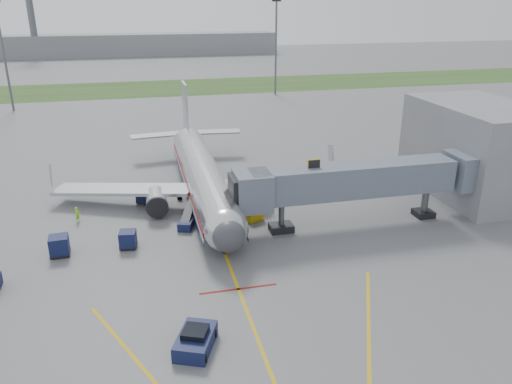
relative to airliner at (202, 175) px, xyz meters
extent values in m
plane|color=#565659|center=(0.00, -15.25, -2.65)|extent=(400.00, 400.00, 0.00)
cube|color=#2D4C1E|center=(0.00, 74.75, -2.64)|extent=(300.00, 25.00, 0.01)
cube|color=gold|center=(0.00, -17.25, -2.64)|extent=(0.25, 50.00, 0.01)
cube|color=maroon|center=(0.00, -19.25, -2.64)|extent=(6.00, 0.25, 0.01)
cube|color=gold|center=(6.00, -29.25, -2.64)|extent=(9.52, 20.04, 0.01)
cylinder|color=silver|center=(0.00, -0.25, 0.05)|extent=(3.80, 28.00, 3.80)
sphere|color=silver|center=(0.00, -14.25, 0.05)|extent=(3.80, 3.80, 3.80)
sphere|color=#38383D|center=(0.00, -15.55, 0.05)|extent=(2.74, 2.74, 2.74)
cube|color=black|center=(0.00, -14.65, 0.60)|extent=(2.20, 1.20, 0.55)
cone|color=silver|center=(0.00, 16.25, 0.05)|extent=(3.80, 5.00, 3.80)
cube|color=#B7BAC1|center=(0.00, 15.75, 4.05)|extent=(0.35, 4.20, 7.00)
cube|color=#B7BAC1|center=(-8.50, -0.25, -0.85)|extent=(15.10, 8.59, 1.13)
cube|color=#B7BAC1|center=(8.50, -0.25, -0.85)|extent=(15.10, 8.59, 1.13)
cylinder|color=silver|center=(-5.20, -3.25, -1.30)|extent=(2.10, 3.60, 2.10)
cylinder|color=silver|center=(5.20, -3.25, -1.30)|extent=(2.10, 3.60, 2.10)
cube|color=maroon|center=(1.92, -0.25, -0.30)|extent=(0.05, 28.00, 0.45)
cube|color=navy|center=(1.92, -0.25, -1.20)|extent=(0.05, 28.00, 0.35)
cylinder|color=black|center=(0.00, -13.25, -2.35)|extent=(0.28, 0.70, 0.70)
cylinder|color=black|center=(-2.60, 0.25, -2.20)|extent=(0.50, 1.00, 1.00)
cylinder|color=black|center=(2.60, 0.25, -2.20)|extent=(0.50, 1.00, 1.00)
cube|color=slate|center=(13.00, -10.25, 1.95)|extent=(20.00, 3.00, 3.00)
cube|color=slate|center=(3.20, -10.25, 1.75)|extent=(3.20, 3.60, 3.40)
cube|color=black|center=(2.00, -10.25, 1.75)|extent=(1.60, 3.00, 2.80)
cube|color=#C4A10B|center=(9.00, -10.25, 3.75)|extent=(1.20, 0.15, 1.00)
cylinder|color=#595B60|center=(6.00, -10.25, -1.10)|extent=(0.56, 0.56, 3.10)
cube|color=black|center=(6.00, -10.25, -2.30)|extent=(2.20, 1.60, 0.70)
cylinder|color=#595B60|center=(21.00, -10.25, -1.10)|extent=(0.70, 0.70, 3.10)
cube|color=black|center=(21.00, -10.25, -2.35)|extent=(1.80, 1.80, 0.60)
cube|color=slate|center=(25.00, -10.25, 1.95)|extent=(3.00, 4.00, 3.40)
cube|color=slate|center=(30.00, -5.25, 2.35)|extent=(10.00, 16.00, 10.00)
cylinder|color=#595B60|center=(-30.00, 54.75, 7.35)|extent=(0.44, 0.44, 20.00)
cylinder|color=#595B60|center=(25.00, 59.75, 7.35)|extent=(0.44, 0.44, 20.00)
cube|color=black|center=(25.00, 59.75, 17.55)|extent=(2.00, 0.40, 0.40)
cube|color=slate|center=(-10.00, 154.75, 1.35)|extent=(120.00, 14.00, 8.00)
cylinder|color=#595B60|center=(-40.00, 149.75, 11.35)|extent=(2.40, 2.40, 28.00)
cube|color=#0B1B32|center=(-4.00, -25.31, -2.13)|extent=(3.22, 3.92, 1.03)
cube|color=black|center=(-4.00, -25.31, -1.47)|extent=(1.97, 1.97, 0.47)
cylinder|color=black|center=(-5.26, -26.10, -2.27)|extent=(0.48, 0.77, 0.75)
cylinder|color=black|center=(-3.71, -26.76, -2.27)|extent=(0.48, 0.77, 0.75)
cylinder|color=black|center=(-4.30, -23.86, -2.27)|extent=(0.48, 0.77, 0.75)
cylinder|color=black|center=(-2.75, -24.52, -2.27)|extent=(0.48, 0.77, 0.75)
cylinder|color=black|center=(-17.74, -14.29, -2.40)|extent=(0.22, 0.49, 0.48)
cube|color=#0B1B32|center=(-6.27, 0.18, -1.65)|extent=(2.06, 2.06, 1.62)
cube|color=black|center=(-6.27, 0.18, -2.46)|extent=(2.13, 2.13, 0.13)
cylinder|color=black|center=(-7.07, -0.21, -2.50)|extent=(0.31, 0.35, 0.29)
cylinder|color=black|center=(-5.88, -0.62, -2.50)|extent=(0.31, 0.35, 0.29)
cylinder|color=black|center=(-6.66, 0.97, -2.50)|extent=(0.31, 0.35, 0.29)
cylinder|color=black|center=(-5.47, 0.56, -2.50)|extent=(0.31, 0.35, 0.29)
cube|color=#0B1B32|center=(-8.09, -10.30, -1.78)|extent=(1.58, 1.58, 1.41)
cube|color=black|center=(-8.09, -10.30, -2.48)|extent=(1.63, 1.63, 0.11)
cylinder|color=black|center=(-8.71, -10.77, -2.52)|extent=(0.23, 0.28, 0.25)
cylinder|color=black|center=(-7.63, -10.91, -2.52)|extent=(0.23, 0.28, 0.25)
cylinder|color=black|center=(-8.56, -9.69, -2.52)|extent=(0.23, 0.28, 0.25)
cylinder|color=black|center=(-7.48, -9.83, -2.52)|extent=(0.23, 0.28, 0.25)
cube|color=#0B1B32|center=(-13.80, -10.36, -1.68)|extent=(1.67, 1.67, 1.58)
cube|color=black|center=(-13.80, -10.36, -2.46)|extent=(1.72, 1.72, 0.12)
cylinder|color=black|center=(-14.37, -11.00, -2.50)|extent=(0.24, 0.30, 0.28)
cylinder|color=black|center=(-13.15, -10.93, -2.50)|extent=(0.24, 0.30, 0.28)
cylinder|color=black|center=(-14.45, -9.79, -2.50)|extent=(0.24, 0.30, 0.28)
cylinder|color=black|center=(-13.23, -9.71, -2.50)|extent=(0.24, 0.30, 0.28)
cube|color=#0B1B32|center=(-2.50, -6.92, -2.24)|extent=(2.24, 3.48, 0.81)
cube|color=black|center=(-2.36, -6.49, -1.38)|extent=(1.94, 3.71, 1.27)
cylinder|color=black|center=(-3.31, -7.89, -2.39)|extent=(0.35, 0.54, 0.51)
cylinder|color=black|center=(-2.45, -8.18, -2.39)|extent=(0.35, 0.54, 0.51)
cylinder|color=black|center=(-2.55, -5.66, -2.39)|extent=(0.35, 0.54, 0.51)
cylinder|color=black|center=(-1.70, -5.95, -2.39)|extent=(0.35, 0.54, 0.51)
cube|color=#C4A10B|center=(4.09, -7.25, -2.00)|extent=(1.90, 1.59, 1.29)
cylinder|color=black|center=(3.59, -7.44, -2.48)|extent=(0.32, 0.38, 0.32)
cylinder|color=black|center=(4.59, -7.05, -2.48)|extent=(0.32, 0.38, 0.32)
imported|color=#8EE71B|center=(-12.93, -3.53, -1.86)|extent=(0.60, 0.68, 1.57)
camera|label=1|loc=(-6.36, -51.27, 17.95)|focal=35.00mm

